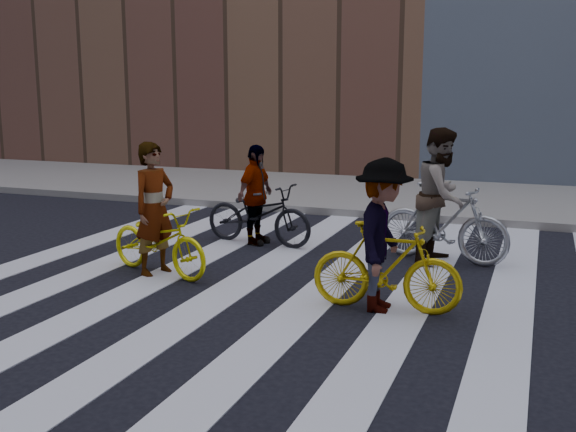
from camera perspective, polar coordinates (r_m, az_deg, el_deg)
The scene contains 11 objects.
ground at distance 8.44m, azimuth -1.01°, elevation -6.36°, with size 100.00×100.00×0.00m, color black.
sidewalk_far at distance 15.47m, azimuth 9.37°, elevation 1.70°, with size 100.00×5.00×0.15m, color gray.
zebra_crosswalk at distance 8.44m, azimuth -1.01°, elevation -6.32°, with size 8.25×10.00×0.01m.
bike_yellow_left at distance 9.24m, azimuth -10.89°, elevation -2.04°, with size 0.62×1.78×0.93m, color yellow.
bike_silver_mid at distance 9.97m, azimuth 13.04°, elevation -0.55°, with size 0.54×1.91×1.15m, color #9DA0A6.
bike_yellow_right at distance 7.66m, azimuth 8.32°, elevation -4.30°, with size 0.48×1.70×1.02m, color gold.
bike_dark_rear at distance 10.81m, azimuth -2.51°, elevation 0.17°, with size 0.66×1.89×0.99m, color black.
rider_left at distance 9.18m, azimuth -11.25°, elevation 0.60°, with size 0.65×0.43×1.79m, color slate.
rider_mid at distance 9.90m, azimuth 12.85°, elevation 1.71°, with size 0.94×0.73×1.94m, color slate.
rider_right at distance 7.59m, azimuth 8.03°, elevation -1.66°, with size 1.12×0.65×1.74m, color slate.
rider_rear at distance 10.78m, azimuth -2.77°, elevation 1.80°, with size 0.94×0.39×1.61m, color slate.
Camera 1 is at (3.01, -7.48, 2.50)m, focal length 42.00 mm.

